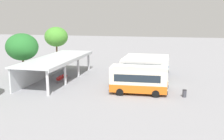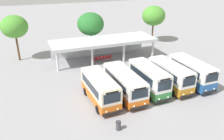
% 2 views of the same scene
% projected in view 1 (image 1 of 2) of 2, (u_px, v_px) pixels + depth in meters
% --- Properties ---
extents(ground_plane, '(180.00, 180.00, 0.00)m').
position_uv_depth(ground_plane, '(162.00, 85.00, 36.78)').
color(ground_plane, '#939399').
extents(city_bus_nearest_orange, '(2.63, 7.13, 3.11)m').
position_uv_depth(city_bus_nearest_orange, '(139.00, 81.00, 32.06)').
color(city_bus_nearest_orange, black).
rests_on(city_bus_nearest_orange, ground).
extents(city_bus_second_in_row, '(2.59, 7.88, 2.98)m').
position_uv_depth(city_bus_second_in_row, '(139.00, 75.00, 35.14)').
color(city_bus_second_in_row, black).
rests_on(city_bus_second_in_row, ground).
extents(city_bus_middle_cream, '(2.41, 6.84, 3.35)m').
position_uv_depth(city_bus_middle_cream, '(143.00, 70.00, 38.05)').
color(city_bus_middle_cream, black).
rests_on(city_bus_middle_cream, ground).
extents(city_bus_fourth_amber, '(2.52, 7.08, 3.19)m').
position_uv_depth(city_bus_fourth_amber, '(145.00, 66.00, 41.06)').
color(city_bus_fourth_amber, black).
rests_on(city_bus_fourth_amber, ground).
extents(city_bus_fifth_blue, '(2.47, 7.22, 3.20)m').
position_uv_depth(city_bus_fifth_blue, '(147.00, 63.00, 44.03)').
color(city_bus_fifth_blue, black).
rests_on(city_bus_fifth_blue, ground).
extents(parked_car_flank, '(3.03, 4.66, 1.62)m').
position_uv_depth(parked_car_flank, '(147.00, 59.00, 54.33)').
color(parked_car_flank, black).
rests_on(parked_car_flank, ground).
extents(terminal_canopy, '(17.31, 5.76, 3.40)m').
position_uv_depth(terminal_canopy, '(53.00, 62.00, 39.51)').
color(terminal_canopy, silver).
rests_on(terminal_canopy, ground).
extents(waiting_chair_end_by_column, '(0.45, 0.45, 0.86)m').
position_uv_depth(waiting_chair_end_by_column, '(58.00, 80.00, 37.61)').
color(waiting_chair_end_by_column, slate).
rests_on(waiting_chair_end_by_column, ground).
extents(waiting_chair_second_from_end, '(0.45, 0.45, 0.86)m').
position_uv_depth(waiting_chair_second_from_end, '(60.00, 79.00, 38.15)').
color(waiting_chair_second_from_end, slate).
rests_on(waiting_chair_second_from_end, ground).
extents(waiting_chair_middle_seat, '(0.45, 0.45, 0.86)m').
position_uv_depth(waiting_chair_middle_seat, '(61.00, 78.00, 38.72)').
color(waiting_chair_middle_seat, slate).
rests_on(waiting_chair_middle_seat, ground).
extents(waiting_chair_fourth_seat, '(0.45, 0.45, 0.86)m').
position_uv_depth(waiting_chair_fourth_seat, '(63.00, 77.00, 39.26)').
color(waiting_chair_fourth_seat, slate).
rests_on(waiting_chair_fourth_seat, ground).
extents(waiting_chair_fifth_seat, '(0.45, 0.45, 0.86)m').
position_uv_depth(waiting_chair_fifth_seat, '(64.00, 76.00, 39.81)').
color(waiting_chair_fifth_seat, slate).
rests_on(waiting_chair_fifth_seat, ground).
extents(waiting_chair_far_end_seat, '(0.45, 0.45, 0.86)m').
position_uv_depth(waiting_chair_far_end_seat, '(65.00, 75.00, 40.37)').
color(waiting_chair_far_end_seat, slate).
rests_on(waiting_chair_far_end_seat, ground).
extents(roadside_tree_behind_canopy, '(4.84, 4.84, 7.00)m').
position_uv_depth(roadside_tree_behind_canopy, '(22.00, 47.00, 39.52)').
color(roadside_tree_behind_canopy, brown).
rests_on(roadside_tree_behind_canopy, ground).
extents(roadside_tree_east_of_canopy, '(4.62, 4.62, 7.45)m').
position_uv_depth(roadside_tree_east_of_canopy, '(56.00, 37.00, 52.17)').
color(roadside_tree_east_of_canopy, brown).
rests_on(roadside_tree_east_of_canopy, ground).
extents(litter_bin_apron, '(0.49, 0.49, 0.90)m').
position_uv_depth(litter_bin_apron, '(184.00, 93.00, 31.11)').
color(litter_bin_apron, '#3F3F47').
rests_on(litter_bin_apron, ground).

